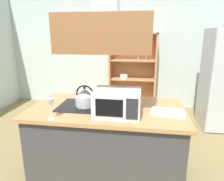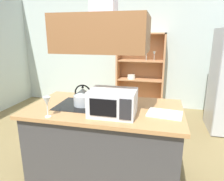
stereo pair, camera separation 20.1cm
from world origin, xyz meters
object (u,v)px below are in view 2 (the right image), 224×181
dish_cabinet (140,76)px  microwave (113,102)px  wine_glass_on_counter (47,102)px  cutting_board (165,114)px  fruit_bowl (114,97)px  kettle (83,97)px

dish_cabinet → microwave: size_ratio=3.76×
microwave → wine_glass_on_counter: size_ratio=2.23×
dish_cabinet → cutting_board: bearing=-79.1°
microwave → fruit_bowl: (-0.09, 0.46, -0.09)m
cutting_board → kettle: bearing=175.0°
kettle → cutting_board: 0.92m
kettle → wine_glass_on_counter: 0.46m
cutting_board → microwave: bearing=-166.7°
cutting_board → wine_glass_on_counter: size_ratio=1.65×
microwave → dish_cabinet: bearing=90.1°
kettle → wine_glass_on_counter: size_ratio=1.18×
microwave → kettle: bearing=153.1°
cutting_board → microwave: 0.54m
microwave → wine_glass_on_counter: microwave is taller
cutting_board → wine_glass_on_counter: (-1.12, -0.33, 0.14)m
kettle → fruit_bowl: bearing=40.3°
cutting_board → fruit_bowl: size_ratio=1.25×
dish_cabinet → kettle: 2.64m
cutting_board → microwave: (-0.51, -0.12, 0.12)m
wine_glass_on_counter → fruit_bowl: (0.52, 0.66, -0.11)m
kettle → microwave: size_ratio=0.53×
dish_cabinet → microwave: (0.00, -2.80, 0.27)m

